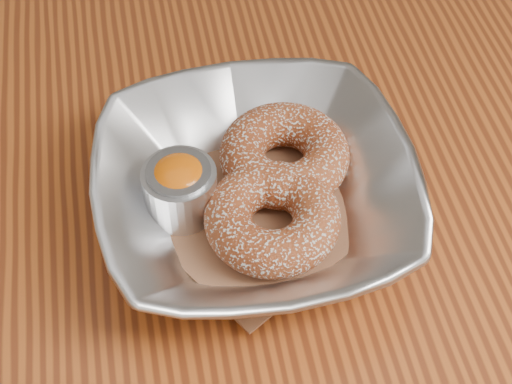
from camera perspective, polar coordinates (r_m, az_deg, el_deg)
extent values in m
cube|color=#8F3F18|center=(0.62, -5.25, -1.13)|extent=(1.20, 0.80, 0.04)
imported|color=silver|center=(0.56, 0.00, -0.13)|extent=(0.23, 0.23, 0.06)
cube|color=brown|center=(0.57, 0.00, -1.33)|extent=(0.20, 0.20, 0.00)
torus|color=#933F1D|center=(0.59, 2.07, 2.73)|extent=(0.11, 0.11, 0.03)
torus|color=#933F1D|center=(0.55, 1.20, -1.90)|extent=(0.13, 0.13, 0.03)
cylinder|color=silver|center=(0.56, -5.51, 0.06)|extent=(0.05, 0.05, 0.04)
cylinder|color=gray|center=(0.56, -5.54, 0.32)|extent=(0.05, 0.05, 0.04)
ellipsoid|color=#F36307|center=(0.55, -5.62, 1.04)|extent=(0.04, 0.04, 0.03)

